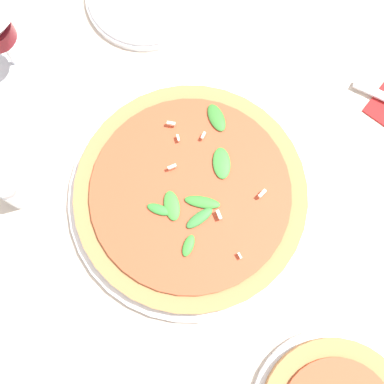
{
  "coord_description": "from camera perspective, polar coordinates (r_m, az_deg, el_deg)",
  "views": [
    {
      "loc": [
        0.12,
        -0.12,
        0.7
      ],
      "look_at": [
        0.02,
        0.0,
        0.03
      ],
      "focal_mm": 50.0,
      "sensor_mm": 36.0,
      "label": 1
    }
  ],
  "objects": [
    {
      "name": "shaker_pepper",
      "position": [
        0.72,
        -18.53,
        0.04
      ],
      "size": [
        0.03,
        0.03,
        0.07
      ],
      "color": "silver",
      "rests_on": "ground_plane"
    },
    {
      "name": "ground_plane",
      "position": [
        0.72,
        -1.15,
        0.06
      ],
      "size": [
        6.0,
        6.0,
        0.0
      ],
      "primitive_type": "plane",
      "color": "beige"
    },
    {
      "name": "pizza_arugula_main",
      "position": [
        0.7,
        0.01,
        -0.25
      ],
      "size": [
        0.32,
        0.32,
        0.05
      ],
      "color": "white",
      "rests_on": "ground_plane"
    }
  ]
}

